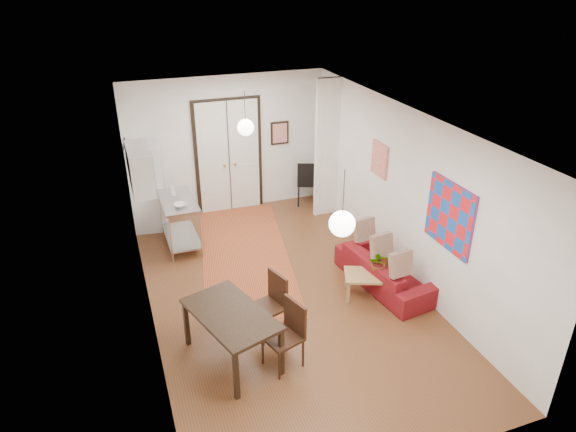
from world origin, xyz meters
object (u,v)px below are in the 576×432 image
object	(u,v)px
coffee_table	(373,277)
dining_chair_far	(280,328)
kitchen_counter	(180,216)
black_side_chair	(306,177)
fridge	(147,188)
sofa	(384,271)
dining_table	(231,318)
dining_chair_near	(264,299)

from	to	relation	value
coffee_table	dining_chair_far	world-z (taller)	dining_chair_far
kitchen_counter	dining_chair_far	world-z (taller)	kitchen_counter
dining_chair_far	black_side_chair	world-z (taller)	black_side_chair
kitchen_counter	fridge	xyz separation A→B (m)	(-0.46, 0.96, 0.26)
sofa	fridge	world-z (taller)	fridge
sofa	dining_chair_far	world-z (taller)	dining_chair_far
dining_table	dining_chair_near	bearing A→B (deg)	36.55
sofa	coffee_table	bearing A→B (deg)	112.77
dining_table	fridge	bearing A→B (deg)	97.60
dining_table	black_side_chair	distance (m)	5.31
sofa	fridge	size ratio (longest dim) A/B	1.09
sofa	kitchen_counter	distance (m)	3.91
sofa	coffee_table	world-z (taller)	sofa
kitchen_counter	fridge	world-z (taller)	fridge
dining_table	kitchen_counter	bearing A→B (deg)	92.13
sofa	fridge	xyz separation A→B (m)	(-3.42, 3.49, 0.60)
dining_chair_near	sofa	bearing A→B (deg)	83.27
coffee_table	black_side_chair	xyz separation A→B (m)	(0.36, 3.79, 0.26)
dining_table	sofa	bearing A→B (deg)	17.34
fridge	dining_table	distance (m)	4.42
coffee_table	black_side_chair	size ratio (longest dim) A/B	0.99
sofa	kitchen_counter	xyz separation A→B (m)	(-2.96, 2.53, 0.34)
black_side_chair	fridge	bearing A→B (deg)	23.25
fridge	black_side_chair	xyz separation A→B (m)	(3.44, 0.10, -0.27)
black_side_chair	sofa	bearing A→B (deg)	111.19
sofa	dining_chair_far	xyz separation A→B (m)	(-2.23, -1.14, 0.27)
fridge	dining_chair_far	world-z (taller)	fridge
fridge	black_side_chair	distance (m)	3.45
fridge	dining_chair_near	world-z (taller)	fridge
sofa	kitchen_counter	bearing A→B (deg)	41.52
fridge	coffee_table	bearing A→B (deg)	-42.13
dining_chair_near	kitchen_counter	bearing A→B (deg)	175.91
coffee_table	dining_chair_far	distance (m)	2.13
dining_chair_near	dining_chair_far	xyz separation A→B (m)	(0.00, -0.70, 0.00)
fridge	black_side_chair	bearing A→B (deg)	9.66
sofa	fridge	distance (m)	4.92
coffee_table	fridge	size ratio (longest dim) A/B	0.58
sofa	black_side_chair	world-z (taller)	black_side_chair
dining_chair_far	coffee_table	bearing A→B (deg)	98.48
dining_chair_far	black_side_chair	bearing A→B (deg)	136.60
dining_chair_near	dining_chair_far	distance (m)	0.70
sofa	coffee_table	xyz separation A→B (m)	(-0.34, -0.20, 0.07)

